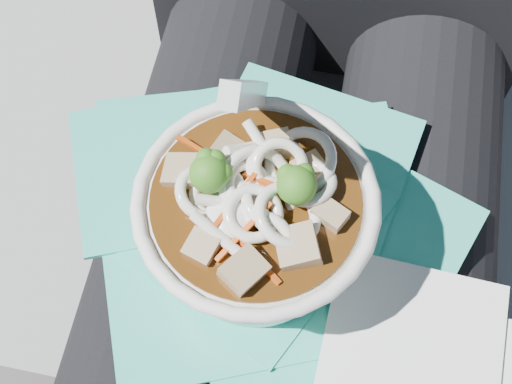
% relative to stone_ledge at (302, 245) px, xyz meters
% --- Properties ---
extents(stone_ledge, '(1.01, 0.51, 0.42)m').
position_rel_stone_ledge_xyz_m(stone_ledge, '(0.00, 0.00, 0.00)').
color(stone_ledge, gray).
rests_on(stone_ledge, ground).
extents(lap, '(0.32, 0.48, 0.14)m').
position_rel_stone_ledge_xyz_m(lap, '(0.00, -0.15, 0.28)').
color(lap, black).
rests_on(lap, stone_ledge).
extents(person_body, '(0.34, 0.94, 0.97)m').
position_rel_stone_ledge_xyz_m(person_body, '(0.00, -0.06, 0.32)').
color(person_body, black).
rests_on(person_body, ground).
extents(plastic_bag, '(0.32, 0.28, 0.01)m').
position_rel_stone_ledge_xyz_m(plastic_bag, '(-0.03, -0.14, 0.36)').
color(plastic_bag, '#2DBCA4').
rests_on(plastic_bag, lap).
extents(napkins, '(0.14, 0.15, 0.01)m').
position_rel_stone_ledge_xyz_m(napkins, '(0.09, -0.23, 0.37)').
color(napkins, white).
rests_on(napkins, plastic_bag).
extents(udon_bowl, '(0.16, 0.16, 0.19)m').
position_rel_stone_ledge_xyz_m(udon_bowl, '(-0.03, -0.17, 0.42)').
color(udon_bowl, white).
rests_on(udon_bowl, plastic_bag).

